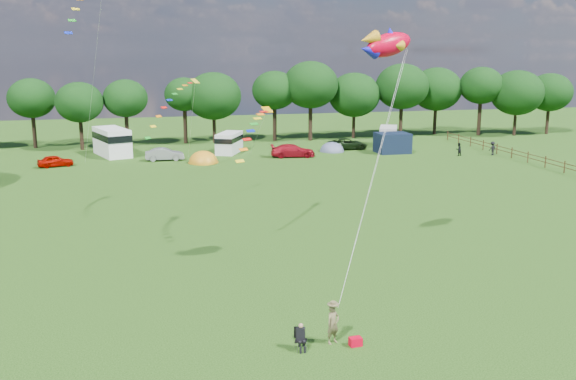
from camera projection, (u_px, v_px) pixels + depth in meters
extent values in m
plane|color=black|center=(329.00, 313.00, 28.99)|extent=(180.00, 180.00, 0.00)
cylinder|color=black|center=(34.00, 132.00, 77.52)|extent=(0.47, 0.47, 3.90)
ellipsoid|color=black|center=(31.00, 98.00, 76.65)|extent=(5.58, 5.58, 4.74)
cylinder|color=black|center=(81.00, 135.00, 75.95)|extent=(0.44, 0.44, 3.56)
ellipsoid|color=black|center=(79.00, 102.00, 75.12)|extent=(5.56, 5.56, 4.73)
cylinder|color=black|center=(127.00, 131.00, 78.02)|extent=(0.47, 0.47, 3.95)
ellipsoid|color=black|center=(125.00, 98.00, 77.17)|extent=(5.33, 5.33, 4.53)
cylinder|color=black|center=(185.00, 126.00, 81.32)|extent=(0.50, 0.50, 4.33)
ellipsoid|color=black|center=(184.00, 94.00, 80.46)|extent=(4.95, 4.95, 4.21)
cylinder|color=black|center=(214.00, 130.00, 81.81)|extent=(0.43, 0.43, 3.31)
ellipsoid|color=black|center=(213.00, 96.00, 80.89)|extent=(7.03, 7.03, 5.98)
cylinder|color=black|center=(275.00, 124.00, 83.73)|extent=(0.50, 0.50, 4.36)
ellipsoid|color=black|center=(275.00, 90.00, 82.80)|extent=(5.84, 5.84, 4.97)
cylinder|color=black|center=(310.00, 123.00, 83.92)|extent=(0.51, 0.51, 4.55)
ellipsoid|color=black|center=(311.00, 85.00, 82.86)|extent=(7.15, 7.15, 6.08)
cylinder|color=black|center=(354.00, 126.00, 86.16)|extent=(0.42, 0.42, 3.21)
ellipsoid|color=black|center=(354.00, 95.00, 85.26)|extent=(6.90, 6.90, 5.86)
cylinder|color=black|center=(401.00, 122.00, 86.90)|extent=(0.48, 0.48, 4.17)
ellipsoid|color=black|center=(402.00, 86.00, 85.88)|extent=(7.16, 7.16, 6.09)
cylinder|color=black|center=(435.00, 121.00, 90.14)|extent=(0.45, 0.45, 3.66)
ellipsoid|color=black|center=(436.00, 89.00, 89.19)|extent=(7.05, 7.05, 5.99)
cylinder|color=black|center=(479.00, 119.00, 88.89)|extent=(0.52, 0.52, 4.65)
ellipsoid|color=black|center=(481.00, 85.00, 87.91)|extent=(5.96, 5.96, 5.06)
cylinder|color=black|center=(515.00, 124.00, 88.86)|extent=(0.42, 0.42, 3.19)
ellipsoid|color=black|center=(517.00, 93.00, 87.94)|extent=(7.23, 7.23, 6.14)
cylinder|color=black|center=(547.00, 122.00, 90.43)|extent=(0.44, 0.44, 3.52)
ellipsoid|color=black|center=(550.00, 92.00, 89.55)|extent=(6.22, 6.22, 5.28)
cylinder|color=#472D19|center=(564.00, 167.00, 61.79)|extent=(0.12, 0.12, 1.20)
cylinder|color=#472D19|center=(575.00, 166.00, 60.29)|extent=(0.08, 3.00, 0.08)
cylinder|color=#472D19|center=(575.00, 170.00, 60.38)|extent=(0.08, 3.00, 0.08)
cylinder|color=#472D19|center=(545.00, 162.00, 64.64)|extent=(0.12, 0.12, 1.20)
cylinder|color=#472D19|center=(555.00, 161.00, 63.15)|extent=(0.08, 3.00, 0.08)
cylinder|color=#472D19|center=(555.00, 165.00, 63.23)|extent=(0.08, 3.00, 0.08)
cylinder|color=#472D19|center=(528.00, 157.00, 67.49)|extent=(0.12, 0.12, 1.20)
cylinder|color=#472D19|center=(537.00, 156.00, 66.00)|extent=(0.08, 3.00, 0.08)
cylinder|color=#472D19|center=(536.00, 160.00, 66.08)|extent=(0.08, 3.00, 0.08)
cylinder|color=#472D19|center=(512.00, 153.00, 70.35)|extent=(0.12, 0.12, 1.20)
cylinder|color=#472D19|center=(520.00, 152.00, 68.85)|extent=(0.08, 3.00, 0.08)
cylinder|color=#472D19|center=(520.00, 155.00, 68.93)|extent=(0.08, 3.00, 0.08)
cylinder|color=#472D19|center=(497.00, 149.00, 73.20)|extent=(0.12, 0.12, 1.20)
cylinder|color=#472D19|center=(504.00, 148.00, 71.70)|extent=(0.08, 3.00, 0.08)
cylinder|color=#472D19|center=(504.00, 151.00, 71.78)|extent=(0.08, 3.00, 0.08)
cylinder|color=#472D19|center=(483.00, 145.00, 76.05)|extent=(0.12, 0.12, 1.20)
cylinder|color=#472D19|center=(490.00, 144.00, 74.55)|extent=(0.08, 3.00, 0.08)
cylinder|color=#472D19|center=(490.00, 147.00, 74.63)|extent=(0.08, 3.00, 0.08)
cylinder|color=#472D19|center=(471.00, 142.00, 78.90)|extent=(0.12, 0.12, 1.20)
cylinder|color=#472D19|center=(477.00, 140.00, 77.40)|extent=(0.08, 3.00, 0.08)
cylinder|color=#472D19|center=(477.00, 144.00, 77.48)|extent=(0.08, 3.00, 0.08)
cylinder|color=#472D19|center=(459.00, 138.00, 81.75)|extent=(0.12, 0.12, 1.20)
cylinder|color=#472D19|center=(465.00, 137.00, 80.25)|extent=(0.08, 3.00, 0.08)
cylinder|color=#472D19|center=(464.00, 140.00, 80.33)|extent=(0.08, 3.00, 0.08)
cylinder|color=#472D19|center=(448.00, 135.00, 84.60)|extent=(0.12, 0.12, 1.20)
cylinder|color=#472D19|center=(453.00, 134.00, 83.10)|extent=(0.08, 3.00, 0.08)
cylinder|color=#472D19|center=(453.00, 137.00, 83.18)|extent=(0.08, 3.00, 0.08)
imported|color=#A90900|center=(55.00, 161.00, 65.18)|extent=(3.81, 2.26, 1.19)
imported|color=gray|center=(165.00, 154.00, 68.85)|extent=(3.88, 1.57, 1.35)
imported|color=#A20E1B|center=(293.00, 151.00, 71.08)|extent=(4.96, 2.63, 1.42)
imported|color=black|center=(348.00, 144.00, 76.58)|extent=(4.88, 2.27, 1.32)
cube|color=white|center=(112.00, 142.00, 71.90)|extent=(4.46, 6.70, 3.09)
cube|color=black|center=(112.00, 136.00, 71.77)|extent=(4.55, 6.83, 0.73)
cylinder|color=black|center=(118.00, 154.00, 70.53)|extent=(0.93, 0.58, 0.87)
cylinder|color=black|center=(108.00, 149.00, 73.75)|extent=(0.93, 0.58, 0.87)
cube|color=white|center=(229.00, 143.00, 73.84)|extent=(3.79, 5.11, 2.35)
cube|color=black|center=(229.00, 139.00, 73.73)|extent=(3.87, 5.21, 0.56)
cylinder|color=black|center=(226.00, 152.00, 72.60)|extent=(0.70, 0.50, 0.66)
cylinder|color=black|center=(233.00, 148.00, 75.43)|extent=(0.70, 0.50, 0.66)
cube|color=silver|center=(388.00, 136.00, 79.18)|extent=(3.78, 5.20, 2.39)
cube|color=black|center=(388.00, 132.00, 79.07)|extent=(3.85, 5.31, 0.57)
cylinder|color=black|center=(388.00, 145.00, 77.91)|extent=(0.72, 0.50, 0.67)
cylinder|color=black|center=(388.00, 142.00, 80.81)|extent=(0.72, 0.50, 0.67)
ellipsoid|color=orange|center=(203.00, 163.00, 67.57)|extent=(3.05, 3.51, 2.51)
cylinder|color=orange|center=(203.00, 162.00, 67.57)|extent=(3.21, 3.21, 0.08)
ellipsoid|color=slate|center=(332.00, 151.00, 75.13)|extent=(2.76, 3.18, 2.16)
cylinder|color=slate|center=(332.00, 151.00, 75.13)|extent=(2.90, 2.90, 0.08)
cube|color=black|center=(392.00, 143.00, 73.96)|extent=(3.67, 2.99, 2.29)
imported|color=brown|center=(333.00, 324.00, 25.85)|extent=(0.71, 0.61, 1.65)
cylinder|color=#99999E|center=(297.00, 348.00, 25.15)|extent=(0.02, 0.02, 0.40)
cylinder|color=#99999E|center=(307.00, 347.00, 25.24)|extent=(0.02, 0.02, 0.40)
cylinder|color=#99999E|center=(295.00, 344.00, 25.51)|extent=(0.02, 0.02, 0.40)
cylinder|color=#99999E|center=(304.00, 343.00, 25.60)|extent=(0.02, 0.02, 0.40)
cube|color=black|center=(301.00, 341.00, 25.33)|extent=(0.59, 0.58, 0.04)
cube|color=black|center=(300.00, 332.00, 25.48)|extent=(0.43, 0.22, 0.48)
cube|color=black|center=(301.00, 334.00, 25.31)|extent=(0.39, 0.32, 0.51)
sphere|color=tan|center=(301.00, 326.00, 25.21)|extent=(0.19, 0.19, 0.19)
cube|color=red|center=(355.00, 342.00, 25.75)|extent=(0.52, 0.37, 0.35)
ellipsoid|color=red|center=(389.00, 45.00, 31.74)|extent=(3.09, 1.91, 1.67)
ellipsoid|color=gold|center=(389.00, 47.00, 31.76)|extent=(1.94, 1.18, 0.92)
cone|color=orange|center=(369.00, 39.00, 31.04)|extent=(1.20, 1.01, 0.88)
cone|color=#1512C7|center=(368.00, 50.00, 31.15)|extent=(1.20, 1.01, 0.88)
cone|color=#1512C7|center=(390.00, 34.00, 31.67)|extent=(0.81, 0.90, 0.75)
sphere|color=white|center=(400.00, 42.00, 32.47)|extent=(0.28, 0.28, 0.28)
sphere|color=black|center=(401.00, 42.00, 32.54)|extent=(0.14, 0.14, 0.14)
cube|color=yellow|center=(76.00, 9.00, 47.24)|extent=(0.62, 0.50, 0.18)
cube|color=#198C1E|center=(72.00, 20.00, 46.88)|extent=(0.62, 0.49, 0.19)
cube|color=#0C1EB2|center=(68.00, 33.00, 46.54)|extent=(0.61, 0.48, 0.20)
cube|color=gold|center=(195.00, 81.00, 46.69)|extent=(0.71, 0.72, 0.34)
cube|color=red|center=(190.00, 83.00, 46.20)|extent=(0.49, 0.50, 0.09)
cube|color=orange|center=(185.00, 85.00, 45.71)|extent=(0.49, 0.50, 0.10)
cube|color=yellow|center=(180.00, 89.00, 45.24)|extent=(0.49, 0.50, 0.11)
cube|color=#198C1E|center=(175.00, 94.00, 44.79)|extent=(0.48, 0.49, 0.12)
cube|color=#0C1EB2|center=(169.00, 100.00, 44.35)|extent=(0.48, 0.49, 0.13)
cube|color=red|center=(164.00, 108.00, 43.93)|extent=(0.48, 0.49, 0.14)
cube|color=orange|center=(159.00, 116.00, 43.53)|extent=(0.47, 0.49, 0.15)
cube|color=yellow|center=(153.00, 126.00, 43.14)|extent=(0.47, 0.48, 0.15)
cube|color=#198C1E|center=(148.00, 138.00, 42.77)|extent=(0.46, 0.48, 0.16)
cube|color=#D19108|center=(267.00, 110.00, 41.20)|extent=(0.78, 0.74, 0.38)
cube|color=red|center=(264.00, 112.00, 40.63)|extent=(0.61, 0.45, 0.11)
cube|color=orange|center=(261.00, 114.00, 40.07)|extent=(0.61, 0.44, 0.12)
cube|color=yellow|center=(257.00, 118.00, 39.52)|extent=(0.61, 0.44, 0.13)
cube|color=#198C1E|center=(254.00, 124.00, 39.00)|extent=(0.60, 0.44, 0.14)
cube|color=#0C1EB2|center=(251.00, 131.00, 38.49)|extent=(0.60, 0.43, 0.15)
cube|color=red|center=(247.00, 139.00, 38.00)|extent=(0.60, 0.43, 0.16)
cube|color=orange|center=(244.00, 149.00, 37.52)|extent=(0.60, 0.42, 0.16)
cube|color=yellow|center=(240.00, 161.00, 37.06)|extent=(0.59, 0.42, 0.17)
imported|color=black|center=(459.00, 149.00, 71.89)|extent=(0.81, 0.64, 1.46)
imported|color=black|center=(492.00, 148.00, 72.30)|extent=(1.10, 0.75, 1.56)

